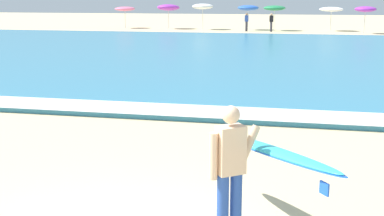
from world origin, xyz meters
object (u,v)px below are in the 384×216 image
(surfer_with_board, at_px, (249,158))
(beach_umbrella_2, at_px, (203,6))
(beach_umbrella_1, at_px, (168,7))
(beach_umbrella_4, at_px, (274,8))
(beachgoer_near_row_mid, at_px, (246,22))
(beach_umbrella_6, at_px, (365,9))
(beachgoer_near_row_left, at_px, (271,22))
(beach_umbrella_3, at_px, (248,8))
(beach_umbrella_5, at_px, (331,9))
(beach_umbrella_0, at_px, (125,9))

(surfer_with_board, distance_m, beach_umbrella_2, 40.17)
(beach_umbrella_1, bearing_deg, beach_umbrella_2, -6.16)
(beach_umbrella_2, distance_m, beach_umbrella_4, 6.49)
(surfer_with_board, bearing_deg, beach_umbrella_2, 101.44)
(beach_umbrella_1, distance_m, beachgoer_near_row_mid, 7.88)
(surfer_with_board, relative_size, beach_umbrella_4, 1.16)
(beach_umbrella_6, height_order, beachgoer_near_row_left, beach_umbrella_6)
(beach_umbrella_2, height_order, beach_umbrella_4, beach_umbrella_2)
(beach_umbrella_3, relative_size, beachgoer_near_row_left, 1.40)
(beach_umbrella_5, distance_m, beachgoer_near_row_mid, 7.53)
(beach_umbrella_2, bearing_deg, beach_umbrella_5, 1.56)
(beach_umbrella_0, xyz_separation_m, beach_umbrella_1, (4.28, -0.01, 0.14))
(beach_umbrella_5, bearing_deg, beach_umbrella_2, -178.44)
(beachgoer_near_row_mid, bearing_deg, beach_umbrella_4, 32.10)
(beach_umbrella_5, distance_m, beachgoer_near_row_left, 5.54)
(beach_umbrella_2, relative_size, beach_umbrella_6, 1.06)
(beach_umbrella_0, xyz_separation_m, beach_umbrella_6, (21.51, -2.73, 0.14))
(surfer_with_board, xyz_separation_m, beach_umbrella_2, (-7.96, 39.36, 1.04))
(surfer_with_board, distance_m, beach_umbrella_0, 42.69)
(beach_umbrella_1, distance_m, beachgoer_near_row_left, 9.94)
(beach_umbrella_1, xyz_separation_m, beach_umbrella_3, (7.46, -0.10, -0.00))
(beach_umbrella_0, height_order, beach_umbrella_4, beach_umbrella_4)
(beach_umbrella_1, height_order, beachgoer_near_row_left, beach_umbrella_1)
(beach_umbrella_1, relative_size, beach_umbrella_5, 1.09)
(beach_umbrella_5, bearing_deg, surfer_with_board, -94.93)
(beach_umbrella_2, xyz_separation_m, beach_umbrella_6, (13.88, -2.36, -0.11))
(beachgoer_near_row_mid, bearing_deg, beach_umbrella_0, 170.20)
(beach_umbrella_4, distance_m, beach_umbrella_6, 7.70)
(beach_umbrella_0, height_order, beach_umbrella_6, beach_umbrella_6)
(beach_umbrella_6, bearing_deg, beachgoer_near_row_mid, 175.91)
(beachgoer_near_row_mid, bearing_deg, surfer_with_board, -84.28)
(beach_umbrella_2, height_order, beachgoer_near_row_mid, beach_umbrella_2)
(beach_umbrella_3, xyz_separation_m, beach_umbrella_6, (9.76, -2.61, 0.00))
(surfer_with_board, bearing_deg, beach_umbrella_5, 85.07)
(surfer_with_board, relative_size, beach_umbrella_6, 1.16)
(surfer_with_board, height_order, beach_umbrella_4, beach_umbrella_4)
(surfer_with_board, distance_m, beach_umbrella_3, 39.81)
(beachgoer_near_row_left, bearing_deg, surfer_with_board, -87.51)
(beach_umbrella_1, height_order, beach_umbrella_2, beach_umbrella_2)
(beach_umbrella_0, distance_m, beach_umbrella_4, 14.12)
(beach_umbrella_2, bearing_deg, surfer_with_board, -78.56)
(surfer_with_board, xyz_separation_m, beach_umbrella_6, (5.92, 37.00, 0.93))
(beach_umbrella_4, height_order, beach_umbrella_5, beach_umbrella_4)
(beach_umbrella_2, xyz_separation_m, beachgoer_near_row_left, (6.32, -1.69, -1.23))
(beach_umbrella_1, bearing_deg, beach_umbrella_0, 179.80)
(beach_umbrella_2, xyz_separation_m, beach_umbrella_5, (11.38, 0.31, -0.20))
(beach_umbrella_3, bearing_deg, beach_umbrella_5, 0.43)
(beach_umbrella_6, bearing_deg, beach_umbrella_5, 133.16)
(surfer_with_board, height_order, beach_umbrella_2, beach_umbrella_2)
(beachgoer_near_row_left, distance_m, beachgoer_near_row_mid, 2.14)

